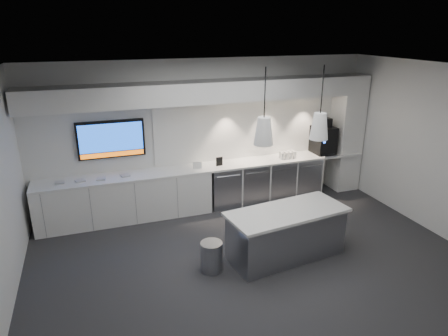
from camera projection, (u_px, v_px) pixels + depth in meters
name	position (u px, v px, depth m)	size (l,w,h in m)	color
floor	(253.00, 260.00, 6.47)	(7.00, 7.00, 0.00)	#2F2F31
ceiling	(258.00, 70.00, 5.47)	(7.00, 7.00, 0.00)	black
wall_back	(207.00, 133.00, 8.19)	(7.00, 7.00, 0.00)	white
wall_front	(362.00, 259.00, 3.75)	(7.00, 7.00, 0.00)	white
wall_right	(437.00, 150.00, 7.06)	(7.00, 7.00, 0.00)	white
back_counter	(212.00, 167.00, 8.11)	(6.80, 0.65, 0.04)	white
left_base_cabinets	(126.00, 198.00, 7.72)	(3.30, 0.63, 0.86)	white
fridge_unit_a	(223.00, 186.00, 8.34)	(0.60, 0.61, 0.85)	#94969C
fridge_unit_b	(251.00, 182.00, 8.54)	(0.60, 0.61, 0.85)	#94969C
fridge_unit_c	(278.00, 179.00, 8.73)	(0.60, 0.61, 0.85)	#94969C
fridge_unit_d	(303.00, 175.00, 8.93)	(0.60, 0.61, 0.85)	#94969C
backsplash	(260.00, 127.00, 8.53)	(4.60, 0.03, 1.30)	white
soffit	(210.00, 91.00, 7.63)	(6.90, 0.60, 0.40)	white
column	(346.00, 133.00, 8.99)	(0.55, 0.55, 2.60)	white
wall_tv	(111.00, 139.00, 7.53)	(1.25, 0.07, 0.72)	black
island	(286.00, 233.00, 6.44)	(2.03, 1.07, 0.82)	#94969C
bin	(212.00, 256.00, 6.12)	(0.34, 0.34, 0.48)	#94969C
coffee_machine	(323.00, 139.00, 8.83)	(0.44, 0.61, 0.79)	black
sign_black	(219.00, 161.00, 8.08)	(0.14, 0.02, 0.18)	black
sign_white	(197.00, 165.00, 7.92)	(0.18, 0.02, 0.14)	white
cup_cluster	(288.00, 155.00, 8.55)	(0.37, 0.17, 0.15)	white
tray_a	(60.00, 183.00, 7.19)	(0.16, 0.16, 0.03)	#BABABA
tray_b	(80.00, 181.00, 7.28)	(0.16, 0.16, 0.03)	#BABABA
tray_c	(101.00, 179.00, 7.37)	(0.16, 0.16, 0.03)	#BABABA
tray_d	(125.00, 175.00, 7.54)	(0.16, 0.16, 0.03)	#BABABA
pendant_left	(264.00, 131.00, 5.72)	(0.28, 0.28, 1.10)	white
pendant_right	(319.00, 126.00, 6.01)	(0.28, 0.28, 1.10)	white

